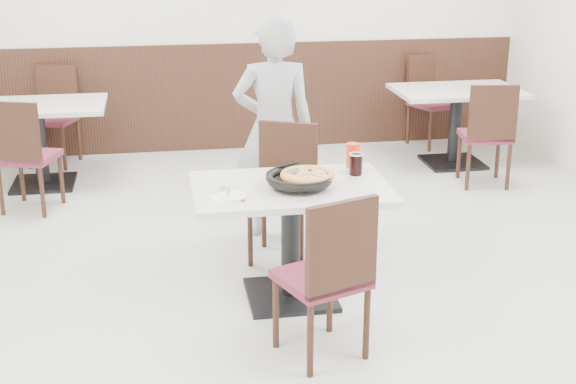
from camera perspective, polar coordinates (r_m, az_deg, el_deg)
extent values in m
plane|color=#A5A4A0|center=(5.28, 0.59, -6.87)|extent=(7.00, 7.00, 0.00)
cube|color=beige|center=(8.28, -3.75, 12.57)|extent=(6.00, 0.04, 2.80)
cube|color=black|center=(8.39, -3.61, 6.78)|extent=(5.90, 0.03, 1.10)
cylinder|color=black|center=(4.88, 1.01, 0.68)|extent=(0.13, 0.13, 0.04)
cylinder|color=black|center=(4.83, 0.82, 0.78)|extent=(0.39, 0.39, 0.01)
cylinder|color=gold|center=(4.83, 1.39, 1.00)|extent=(0.30, 0.30, 0.02)
cube|color=silver|center=(4.86, 0.47, 1.53)|extent=(0.08, 0.10, 0.00)
cube|color=white|center=(4.67, -4.37, -0.42)|extent=(0.18, 0.18, 0.00)
cylinder|color=white|center=(4.68, -3.99, -0.29)|extent=(0.18, 0.18, 0.01)
cube|color=silver|center=(4.73, -4.27, 0.02)|extent=(0.04, 0.16, 0.00)
cylinder|color=black|center=(5.09, 4.85, 1.94)|extent=(0.08, 0.08, 0.13)
cylinder|color=red|center=(5.25, 4.64, 2.61)|extent=(0.09, 0.09, 0.16)
imported|color=#A1A1A6|center=(5.94, -1.02, 4.53)|extent=(0.61, 0.42, 1.65)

